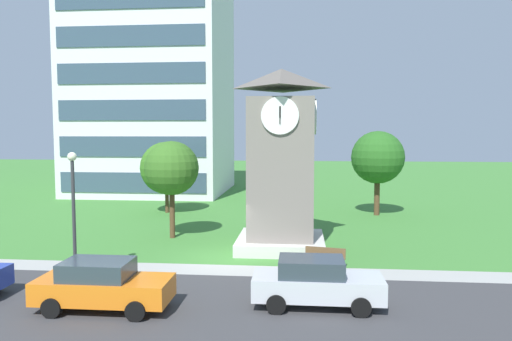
% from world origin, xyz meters
% --- Properties ---
extents(ground_plane, '(160.00, 160.00, 0.00)m').
position_xyz_m(ground_plane, '(0.00, 0.00, 0.00)').
color(ground_plane, '#3D7A33').
extents(street_asphalt, '(120.00, 7.20, 0.01)m').
position_xyz_m(street_asphalt, '(0.00, -6.46, 0.00)').
color(street_asphalt, '#38383A').
rests_on(street_asphalt, ground).
extents(kerb_strip, '(120.00, 1.60, 0.01)m').
position_xyz_m(kerb_strip, '(0.00, -2.06, 0.00)').
color(kerb_strip, '#9E9E99').
rests_on(kerb_strip, ground).
extents(office_building, '(14.45, 13.55, 25.60)m').
position_xyz_m(office_building, '(-11.04, 25.15, 12.80)').
color(office_building, silver).
rests_on(office_building, ground).
extents(clock_tower, '(4.43, 4.43, 9.24)m').
position_xyz_m(clock_tower, '(2.79, 2.14, 4.09)').
color(clock_tower, slate).
rests_on(clock_tower, ground).
extents(park_bench, '(1.86, 0.84, 0.88)m').
position_xyz_m(park_bench, '(4.88, -1.25, 0.46)').
color(park_bench, brown).
rests_on(park_bench, ground).
extents(street_lamp, '(0.36, 0.36, 5.22)m').
position_xyz_m(street_lamp, '(-5.39, -3.90, 3.29)').
color(street_lamp, '#333338').
rests_on(street_lamp, ground).
extents(tree_by_building, '(3.08, 3.08, 5.55)m').
position_xyz_m(tree_by_building, '(-3.50, 4.04, 3.98)').
color(tree_by_building, '#513823').
rests_on(tree_by_building, ground).
extents(tree_near_tower, '(3.83, 3.83, 6.15)m').
position_xyz_m(tree_near_tower, '(9.37, 12.78, 4.21)').
color(tree_near_tower, '#513823').
rests_on(tree_near_tower, ground).
extents(tree_streetside, '(3.93, 3.93, 5.34)m').
position_xyz_m(tree_streetside, '(-6.22, 12.44, 3.37)').
color(tree_streetside, '#513823').
rests_on(tree_streetside, ground).
extents(parked_car_orange, '(4.54, 1.97, 1.69)m').
position_xyz_m(parked_car_orange, '(-2.89, -7.01, 0.86)').
color(parked_car_orange, orange).
rests_on(parked_car_orange, ground).
extents(parked_car_silver, '(4.46, 1.90, 1.69)m').
position_xyz_m(parked_car_silver, '(4.33, -6.05, 0.86)').
color(parked_car_silver, silver).
rests_on(parked_car_silver, ground).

